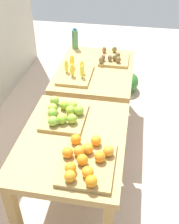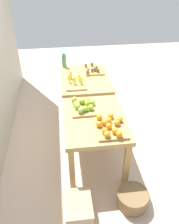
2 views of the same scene
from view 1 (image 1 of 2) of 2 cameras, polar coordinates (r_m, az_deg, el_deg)
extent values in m
plane|color=#C7AD96|center=(2.99, -0.65, -8.84)|extent=(8.00, 8.00, 0.00)
cube|color=tan|center=(2.09, -3.58, -6.01)|extent=(1.04, 0.80, 0.06)
cube|color=tan|center=(2.65, 6.20, -6.05)|extent=(0.07, 0.07, 0.69)
cube|color=tan|center=(2.20, -15.30, -20.14)|extent=(0.07, 0.07, 0.69)
cube|color=tan|center=(2.75, -8.09, -4.35)|extent=(0.07, 0.07, 0.69)
cube|color=tan|center=(2.99, 1.23, 8.63)|extent=(1.04, 0.80, 0.06)
cube|color=tan|center=(2.80, 6.56, -3.28)|extent=(0.07, 0.07, 0.69)
cube|color=tan|center=(3.55, 7.79, 6.28)|extent=(0.07, 0.07, 0.69)
cube|color=tan|center=(2.89, -6.97, -1.76)|extent=(0.07, 0.07, 0.69)
cube|color=tan|center=(3.62, -3.06, 7.28)|extent=(0.07, 0.07, 0.69)
cube|color=#AA8C4F|center=(1.87, -0.40, -10.67)|extent=(0.44, 0.36, 0.03)
sphere|color=orange|center=(1.89, -0.33, -7.61)|extent=(0.10, 0.10, 0.08)
sphere|color=orange|center=(1.96, -2.89, -5.71)|extent=(0.10, 0.10, 0.08)
sphere|color=orange|center=(1.84, 2.20, -9.32)|extent=(0.11, 0.11, 0.08)
sphere|color=orange|center=(1.70, 0.36, -14.23)|extent=(0.10, 0.10, 0.08)
sphere|color=orange|center=(1.87, -4.59, -8.42)|extent=(0.10, 0.10, 0.08)
sphere|color=orange|center=(1.87, -2.17, -8.13)|extent=(0.11, 0.11, 0.08)
sphere|color=orange|center=(1.73, -4.07, -13.19)|extent=(0.08, 0.08, 0.08)
sphere|color=orange|center=(1.95, 1.36, -5.97)|extent=(0.09, 0.09, 0.08)
sphere|color=orange|center=(1.75, -0.36, -12.42)|extent=(0.11, 0.11, 0.08)
sphere|color=orange|center=(1.88, 3.96, -8.08)|extent=(0.09, 0.09, 0.08)
sphere|color=orange|center=(1.82, -1.50, -9.91)|extent=(0.10, 0.10, 0.08)
sphere|color=orange|center=(1.78, -4.01, -11.54)|extent=(0.11, 0.11, 0.08)
cube|color=#AA8C4F|center=(2.25, -5.21, -1.02)|extent=(0.40, 0.34, 0.03)
sphere|color=#85BE33|center=(2.14, -5.76, -1.48)|extent=(0.08, 0.08, 0.08)
sphere|color=#95B133|center=(2.22, -3.98, 0.36)|extent=(0.11, 0.11, 0.08)
sphere|color=#84B43B|center=(2.21, -7.75, -0.20)|extent=(0.11, 0.11, 0.08)
sphere|color=#86B23C|center=(2.35, -7.31, 2.39)|extent=(0.08, 0.08, 0.08)
sphere|color=#87B033|center=(2.22, -2.27, 0.34)|extent=(0.11, 0.11, 0.08)
sphere|color=#8AB42F|center=(2.28, -5.26, 1.42)|extent=(0.09, 0.09, 0.08)
sphere|color=#8CBA36|center=(2.14, -3.65, -1.41)|extent=(0.11, 0.11, 0.08)
sphere|color=#8BB136|center=(2.27, -3.51, 1.33)|extent=(0.11, 0.11, 0.08)
sphere|color=#91B139|center=(2.26, -7.65, 0.80)|extent=(0.10, 0.10, 0.08)
sphere|color=#84B941|center=(2.13, -7.63, -1.89)|extent=(0.09, 0.09, 0.08)
cube|color=#AA8C4F|center=(2.82, -2.92, 7.76)|extent=(0.44, 0.32, 0.03)
ellipsoid|color=yellow|center=(2.70, -1.53, 8.47)|extent=(0.06, 0.06, 0.14)
ellipsoid|color=yellow|center=(2.73, -3.61, 8.72)|extent=(0.07, 0.06, 0.14)
ellipsoid|color=yellow|center=(2.79, -1.58, 9.40)|extent=(0.07, 0.06, 0.14)
ellipsoid|color=yellow|center=(2.91, -3.66, 10.56)|extent=(0.07, 0.07, 0.14)
ellipsoid|color=yellow|center=(2.81, -4.81, 9.52)|extent=(0.06, 0.05, 0.14)
cube|color=#AA8C4F|center=(3.14, 5.17, 10.91)|extent=(0.36, 0.32, 0.03)
ellipsoid|color=brown|center=(3.05, 2.84, 11.25)|extent=(0.06, 0.05, 0.07)
ellipsoid|color=brown|center=(3.00, 2.42, 10.80)|extent=(0.07, 0.06, 0.07)
ellipsoid|color=brown|center=(3.06, 5.32, 11.22)|extent=(0.07, 0.07, 0.07)
ellipsoid|color=brown|center=(3.05, 4.27, 11.20)|extent=(0.07, 0.06, 0.07)
ellipsoid|color=brown|center=(3.25, 5.22, 12.87)|extent=(0.06, 0.07, 0.07)
ellipsoid|color=brown|center=(3.02, 6.03, 10.78)|extent=(0.05, 0.06, 0.07)
ellipsoid|color=brown|center=(3.11, 5.93, 11.66)|extent=(0.05, 0.06, 0.07)
ellipsoid|color=brown|center=(3.24, 3.09, 12.83)|extent=(0.07, 0.06, 0.07)
cylinder|color=#4C8C59|center=(3.39, -3.03, 14.89)|extent=(0.07, 0.07, 0.23)
cylinder|color=blue|center=(3.34, -3.10, 16.88)|extent=(0.04, 0.04, 0.02)
ellipsoid|color=#2A742F|center=(4.19, 6.28, 8.14)|extent=(0.32, 0.28, 0.26)
ellipsoid|color=#376D2C|center=(4.03, 4.42, 6.97)|extent=(0.39, 0.35, 0.25)
ellipsoid|color=#2F722B|center=(3.95, 8.21, 6.11)|extent=(0.38, 0.32, 0.27)
camera|label=2|loc=(1.30, -134.96, -5.63)|focal=38.49mm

